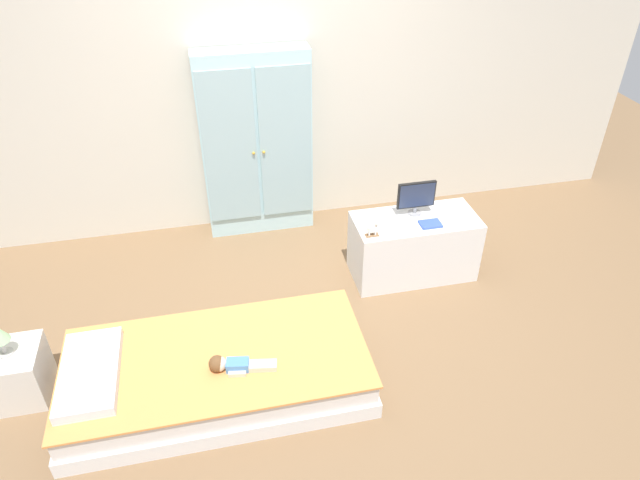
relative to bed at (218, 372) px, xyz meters
name	(u,v)px	position (x,y,z in m)	size (l,w,h in m)	color
ground_plane	(311,335)	(0.64, 0.33, -0.14)	(10.00, 10.00, 0.02)	brown
back_wall	(268,66)	(0.64, 1.91, 1.22)	(6.40, 0.05, 2.70)	silver
bed	(218,372)	(0.00, 0.00, 0.00)	(1.81, 0.88, 0.27)	white
pillow	(90,373)	(-0.71, 0.00, 0.17)	(0.32, 0.63, 0.07)	silver
doll	(230,364)	(0.08, -0.12, 0.17)	(0.39, 0.15, 0.10)	#4C84C6
nightstand	(15,374)	(-1.18, 0.21, 0.04)	(0.35, 0.35, 0.35)	silver
wardrobe	(257,145)	(0.50, 1.75, 0.64)	(0.88, 0.25, 1.54)	silver
tv_stand	(413,246)	(1.55, 0.83, 0.12)	(0.92, 0.43, 0.50)	white
tv_monitor	(416,196)	(1.56, 0.91, 0.52)	(0.29, 0.10, 0.26)	#99999E
rocking_horse_toy	(373,229)	(1.17, 0.70, 0.42)	(0.10, 0.04, 0.12)	#8E6642
book_blue	(430,224)	(1.62, 0.74, 0.37)	(0.15, 0.11, 0.02)	blue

